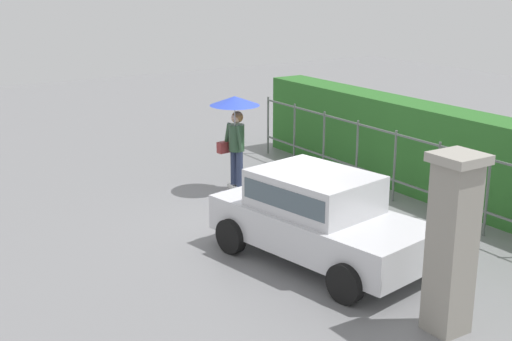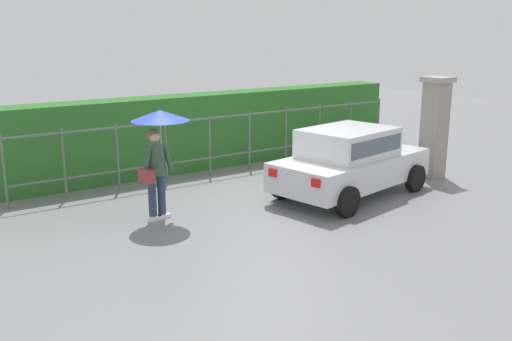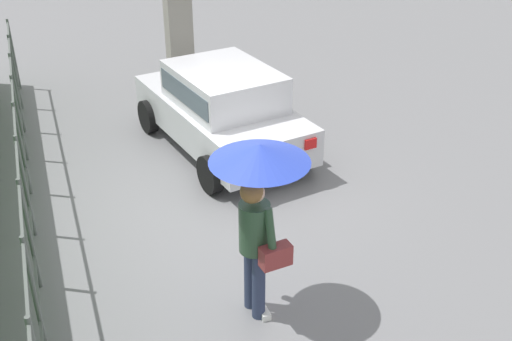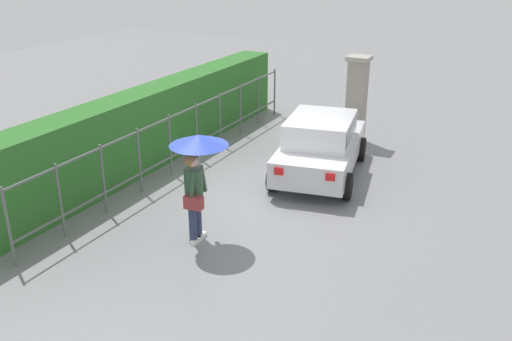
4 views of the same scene
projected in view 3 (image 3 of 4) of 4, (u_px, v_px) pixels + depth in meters
The scene contains 5 objects.
ground_plane at pixel (214, 201), 9.23m from camera, with size 40.00×40.00×0.00m, color slate.
car at pixel (222, 106), 10.36m from camera, with size 3.94×2.37×1.48m.
pedestrian at pixel (258, 191), 6.42m from camera, with size 1.06×1.06×2.08m.
gate_pillar at pixel (179, 36), 12.41m from camera, with size 0.60×0.60×2.42m.
fence_section at pixel (23, 163), 8.54m from camera, with size 10.59×0.05×1.50m.
Camera 3 is at (-7.59, 2.16, 4.85)m, focal length 43.38 mm.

